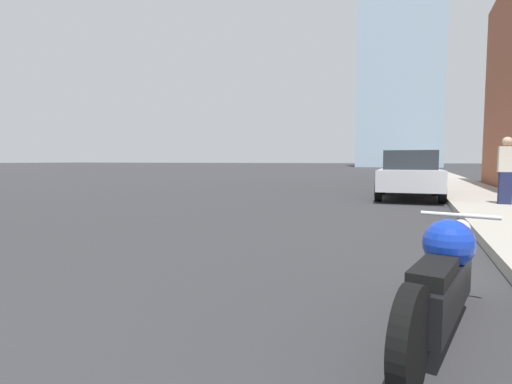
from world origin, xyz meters
The scene contains 9 objects.
sidewalk centered at (5.59, 40.00, 0.07)m, with size 2.27×240.00×0.15m.
distant_tower centered at (0.96, 86.08, 30.85)m, with size 15.37×15.37×61.69m.
motorcycle centered at (3.72, 3.93, 0.40)m, with size 0.79×2.28×0.81m.
parked_car_silver centered at (3.41, 14.92, 0.80)m, with size 2.03×4.63×1.56m.
parked_car_yellow centered at (3.21, 27.28, 0.81)m, with size 1.95×4.38×1.58m.
parked_car_black centered at (3.20, 39.56, 0.81)m, with size 2.08×4.54×1.60m.
parked_car_red centered at (3.41, 51.17, 0.90)m, with size 2.14×4.14×1.82m.
parked_car_blue centered at (3.07, 61.41, 0.84)m, with size 2.07×4.39×1.65m.
pedestrian centered at (5.68, 12.44, 1.02)m, with size 0.36×0.24×1.69m.
Camera 1 is at (3.49, 0.82, 1.25)m, focal length 28.00 mm.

